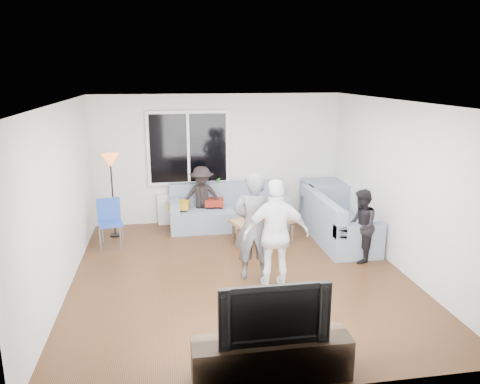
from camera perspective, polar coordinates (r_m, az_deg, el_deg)
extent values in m
cube|color=#56351C|center=(7.25, -0.01, -10.22)|extent=(5.00, 5.50, 0.04)
cube|color=white|center=(6.59, -0.02, 11.11)|extent=(5.00, 5.50, 0.04)
cube|color=silver|center=(9.48, -2.72, 4.10)|extent=(5.00, 0.04, 2.60)
cube|color=silver|center=(4.23, 6.12, -9.39)|extent=(5.00, 0.04, 2.60)
cube|color=silver|center=(6.87, -21.23, -0.91)|extent=(0.04, 5.50, 2.60)
cube|color=silver|center=(7.61, 19.06, 0.71)|extent=(0.04, 5.50, 2.60)
cube|color=white|center=(9.31, -6.37, 5.39)|extent=(1.62, 0.06, 1.47)
cube|color=black|center=(9.27, -6.35, 5.35)|extent=(1.50, 0.02, 1.35)
cube|color=white|center=(9.26, -6.35, 5.34)|extent=(0.05, 0.03, 1.35)
cube|color=silver|center=(9.55, -6.15, -2.01)|extent=(1.30, 0.12, 0.62)
imported|color=#306F2C|center=(9.44, -2.91, 0.83)|extent=(0.21, 0.19, 0.32)
imported|color=white|center=(9.41, -7.18, 0.24)|extent=(0.20, 0.20, 0.18)
cube|color=slate|center=(9.69, 10.45, -1.22)|extent=(0.85, 0.85, 0.85)
cube|color=#BD8E1B|center=(9.10, -7.49, -1.57)|extent=(0.43, 0.38, 0.14)
cube|color=maroon|center=(9.22, -3.18, -1.25)|extent=(0.39, 0.33, 0.13)
cube|color=#AA7F52|center=(8.56, 2.75, -4.67)|extent=(1.23, 0.91, 0.40)
cylinder|color=maroon|center=(8.49, 3.01, -2.81)|extent=(0.17, 0.17, 0.17)
imported|color=#545359|center=(6.84, 1.66, -4.23)|extent=(0.64, 0.47, 1.63)
imported|color=white|center=(6.57, 4.46, -5.23)|extent=(0.95, 0.43, 1.60)
imported|color=black|center=(7.77, 14.62, -4.05)|extent=(0.62, 0.70, 1.20)
imported|color=black|center=(9.14, -4.69, -0.69)|extent=(0.87, 0.58, 1.25)
cube|color=#322519|center=(4.97, 3.88, -19.68)|extent=(1.60, 0.40, 0.44)
imported|color=black|center=(4.69, 3.99, -14.25)|extent=(1.10, 0.14, 0.63)
cylinder|color=#1A7F17|center=(8.30, 2.53, -2.98)|extent=(0.08, 0.08, 0.24)
cylinder|color=black|center=(8.61, 4.78, -2.53)|extent=(0.07, 0.07, 0.19)
cylinder|color=orange|center=(8.43, 4.63, -2.65)|extent=(0.07, 0.07, 0.26)
cylinder|color=#E44C0D|center=(8.46, 0.69, -2.69)|extent=(0.07, 0.07, 0.22)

